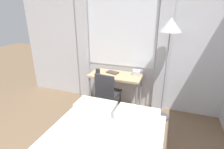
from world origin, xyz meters
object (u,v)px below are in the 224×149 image
Objects in this scene: standing_lamp at (170,37)px; telephone at (137,72)px; mug at (98,71)px; desk_chair at (107,91)px; book at (113,72)px; desk at (116,78)px.

telephone is at bearing 163.14° from standing_lamp.
standing_lamp reaches higher than mug.
desk_chair reaches higher than mug.
book is (-1.02, 0.10, -0.78)m from standing_lamp.
telephone reaches higher than book.
desk is 3.83× the size of book.
desk_chair is at bearing -104.48° from desk.
telephone is (-0.53, 0.16, -0.74)m from standing_lamp.
telephone reaches higher than mug.
mug is at bearing 148.21° from desk_chair.
standing_lamp reaches higher than telephone.
book reaches higher than desk.
desk is 0.56× the size of standing_lamp.
telephone is 0.63× the size of book.
desk is 0.34m from desk_chair.
desk is at bearing 9.44° from mug.
desk is at bearing 177.44° from standing_lamp.
mug reaches higher than book.
standing_lamp is (0.93, -0.04, 0.87)m from desk.
mug is (-0.27, -0.12, 0.03)m from book.
standing_lamp is 1.29m from book.
desk_chair is (-0.07, -0.28, -0.18)m from desk.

